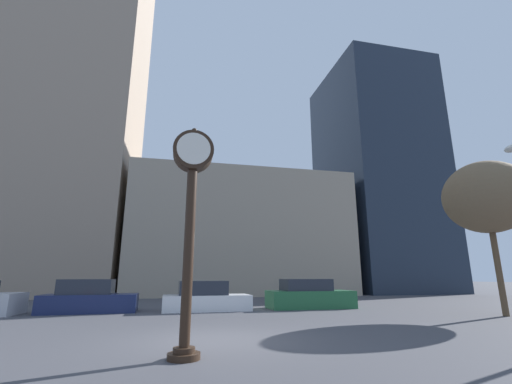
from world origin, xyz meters
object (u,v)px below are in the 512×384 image
car_navy (89,299)px  street_clock (191,202)px  car_green (309,296)px  car_white (206,298)px  bare_tree (486,197)px

car_navy → street_clock: bearing=-70.3°
street_clock → car_green: bearing=57.1°
car_white → bare_tree: bare_tree is taller
street_clock → bare_tree: 13.72m
car_white → street_clock: bearing=-98.4°
street_clock → bare_tree: bare_tree is taller
bare_tree → car_white: bearing=156.8°
car_navy → bare_tree: bare_tree is taller
street_clock → car_navy: street_clock is taller
car_navy → bare_tree: 18.05m
street_clock → car_white: 10.07m
street_clock → car_white: bearing=83.2°
car_navy → car_white: car_navy is taller
street_clock → car_navy: size_ratio=1.18×
car_white → car_green: size_ratio=0.95×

